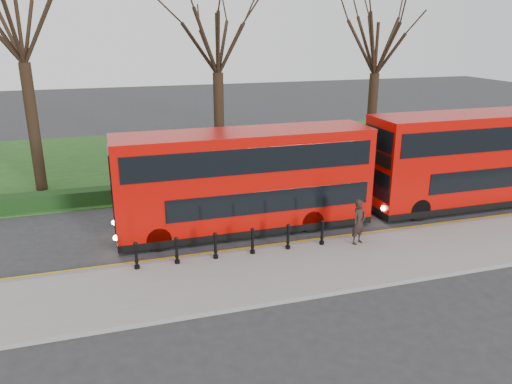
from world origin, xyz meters
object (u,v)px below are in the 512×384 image
object	(u,v)px
bollard_row	(234,244)
pedestrian	(359,222)
bus_lead	(245,182)
bus_rear	(481,159)

from	to	relation	value
bollard_row	pedestrian	size ratio (longest dim) A/B	4.00
bus_lead	bus_rear	xyz separation A→B (m)	(12.03, -0.12, 0.11)
bollard_row	bus_lead	world-z (taller)	bus_lead
bus_rear	bollard_row	bearing A→B (deg)	-168.84
bus_lead	bollard_row	bearing A→B (deg)	-113.95
bollard_row	bus_lead	xyz separation A→B (m)	(1.21, 2.73, 1.56)
bus_rear	bus_lead	bearing A→B (deg)	179.44
pedestrian	bollard_row	bearing A→B (deg)	152.03
bollard_row	pedestrian	distance (m)	5.11
bus_lead	pedestrian	bearing A→B (deg)	-38.40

